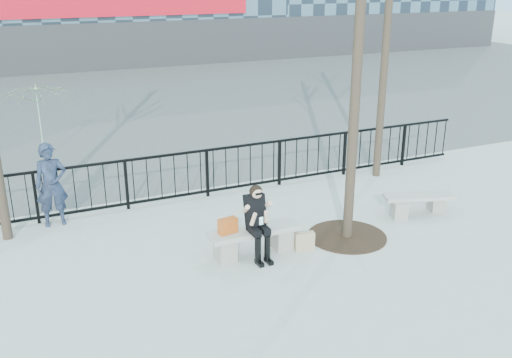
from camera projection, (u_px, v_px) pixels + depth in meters
name	position (u px, v px, depth m)	size (l,w,h in m)	color
ground	(254.00, 253.00, 10.22)	(120.00, 120.00, 0.00)	#A4A59F
street_surface	(103.00, 98.00, 23.08)	(60.00, 23.00, 0.01)	#474747
railing	(199.00, 174.00, 12.61)	(14.00, 0.06, 1.10)	black
tree_grate	(347.00, 236.00, 10.87)	(1.50, 1.50, 0.02)	black
bench_main	(254.00, 238.00, 10.12)	(1.65, 0.46, 0.49)	gray
bench_second	(418.00, 202.00, 11.82)	(1.46, 0.41, 0.43)	gray
seated_woman	(258.00, 223.00, 9.86)	(0.50, 0.64, 1.34)	black
handbag	(228.00, 226.00, 9.84)	(0.33, 0.16, 0.27)	#B84C16
shopping_bag	(304.00, 241.00, 10.31)	(0.36, 0.13, 0.34)	tan
standing_man	(51.00, 185.00, 11.14)	(0.61, 0.40, 1.68)	black
vendor_umbrella	(39.00, 122.00, 15.08)	(2.23, 2.28, 2.05)	yellow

